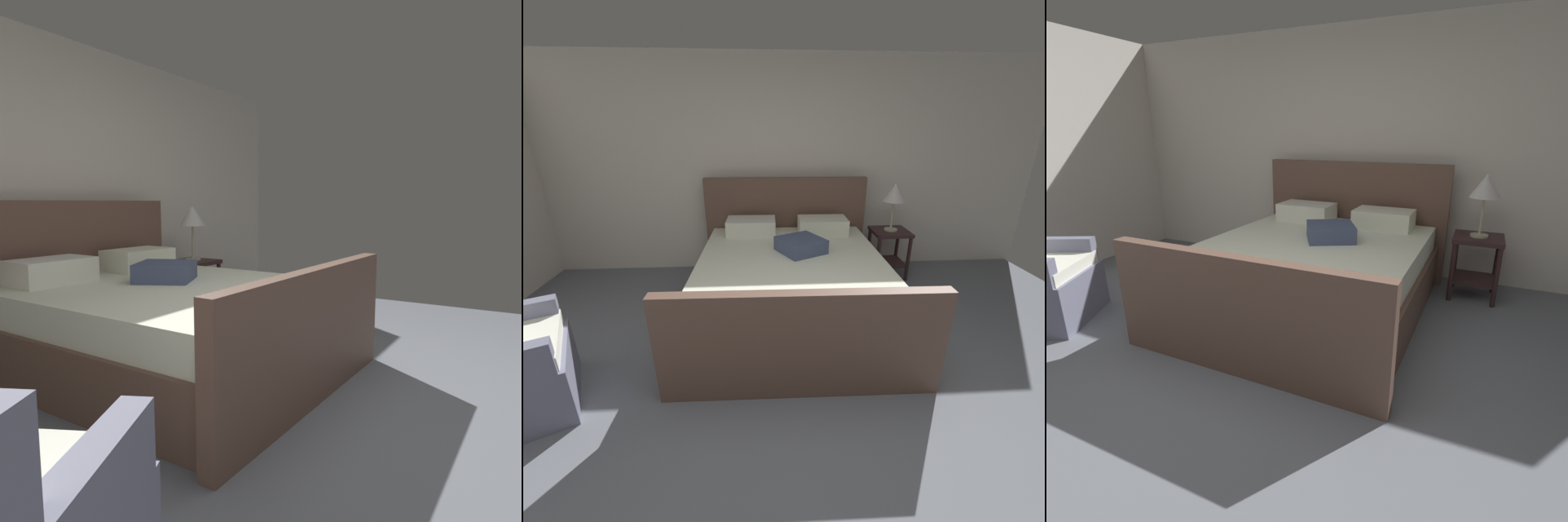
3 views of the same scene
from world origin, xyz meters
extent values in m
cube|color=slate|center=(0.00, 0.00, -0.01)|extent=(6.19, 5.72, 0.02)
cube|color=silver|center=(0.00, 2.92, 1.29)|extent=(6.31, 0.12, 2.58)
cube|color=brown|center=(-0.13, 1.55, 0.20)|extent=(1.90, 2.16, 0.40)
cube|color=brown|center=(-0.11, 2.66, 0.61)|extent=(1.98, 0.13, 1.22)
cube|color=brown|center=(-0.15, 0.43, 0.41)|extent=(1.98, 0.13, 0.82)
cube|color=silver|center=(-0.13, 1.55, 0.51)|extent=(1.82, 2.10, 0.22)
cube|color=silver|center=(-0.54, 2.34, 0.71)|extent=(0.57, 0.37, 0.18)
cube|color=silver|center=(0.30, 2.32, 0.71)|extent=(0.57, 0.37, 0.18)
cube|color=#3E4A6A|center=(-0.02, 1.70, 0.69)|extent=(0.54, 0.54, 0.14)
cube|color=#321E20|center=(1.18, 2.44, 0.58)|extent=(0.44, 0.44, 0.04)
cube|color=#321E20|center=(1.18, 2.44, 0.18)|extent=(0.40, 0.40, 0.02)
cylinder|color=#321E20|center=(0.99, 2.25, 0.28)|extent=(0.04, 0.04, 0.56)
cylinder|color=#321E20|center=(1.37, 2.25, 0.28)|extent=(0.04, 0.04, 0.56)
cylinder|color=#321E20|center=(0.99, 2.63, 0.28)|extent=(0.04, 0.04, 0.56)
cylinder|color=#321E20|center=(1.37, 2.63, 0.28)|extent=(0.04, 0.04, 0.56)
cylinder|color=#B7B293|center=(1.18, 2.44, 0.61)|extent=(0.16, 0.16, 0.02)
cylinder|color=#B7B293|center=(1.18, 2.44, 0.79)|extent=(0.02, 0.02, 0.34)
cone|color=silver|center=(1.18, 2.44, 1.07)|extent=(0.27, 0.27, 0.21)
cube|color=slate|center=(-2.23, 0.69, 0.53)|extent=(0.63, 0.37, 0.22)
camera|label=1|loc=(-2.59, -0.72, 1.20)|focal=32.16mm
camera|label=2|loc=(-0.39, -1.45, 1.81)|focal=23.02mm
camera|label=3|loc=(1.15, -1.42, 1.54)|focal=26.87mm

